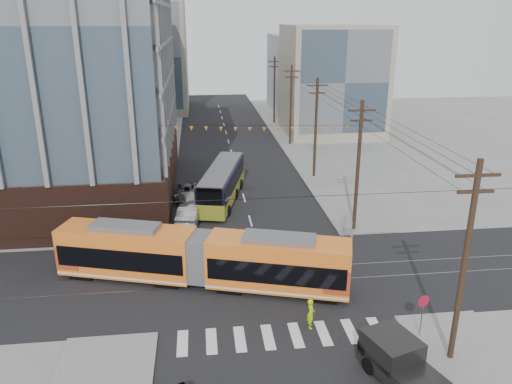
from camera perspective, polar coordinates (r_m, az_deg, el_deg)
ground at (r=31.94m, az=2.08°, el=-13.03°), size 160.00×160.00×0.00m
office_building at (r=52.76m, az=-27.24°, el=14.30°), size 30.00×25.00×28.60m
bg_bldg_nw_near at (r=80.05m, az=-16.23°, el=12.85°), size 18.00×16.00×18.00m
bg_bldg_ne_near at (r=77.85m, az=8.65°, el=12.48°), size 14.00×14.00×16.00m
bg_bldg_nw_far at (r=99.35m, az=-12.73°, el=14.86°), size 16.00×18.00×20.00m
bg_bldg_ne_far at (r=97.72m, az=6.69°, el=13.35°), size 16.00×16.00×14.00m
utility_pole_near at (r=26.89m, az=22.68°, el=-7.84°), size 0.30×0.30×11.00m
utility_pole_far at (r=84.40m, az=2.11°, el=11.50°), size 0.30×0.30×11.00m
streetcar at (r=33.80m, az=-6.32°, el=-7.48°), size 19.67×8.42×3.80m
city_bus at (r=48.84m, az=-3.90°, el=0.99°), size 5.38×12.47×3.45m
pickup_truck at (r=26.33m, az=17.71°, el=-19.33°), size 4.07×6.52×2.08m
parked_car_silver at (r=44.25m, az=-7.59°, el=-2.38°), size 2.51×5.21×1.65m
parked_car_white at (r=48.10m, az=-7.82°, el=-0.77°), size 3.20×4.97×1.34m
parked_car_grey at (r=51.06m, az=-7.95°, el=0.35°), size 2.28×4.48×1.21m
pedestrian at (r=29.83m, az=6.27°, el=-13.62°), size 0.54×0.73×1.85m
stop_sign at (r=30.15m, az=18.39°, el=-13.48°), size 0.93×0.93×2.50m
jersey_barrier at (r=43.58m, az=10.62°, el=-3.51°), size 2.25×4.04×0.80m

